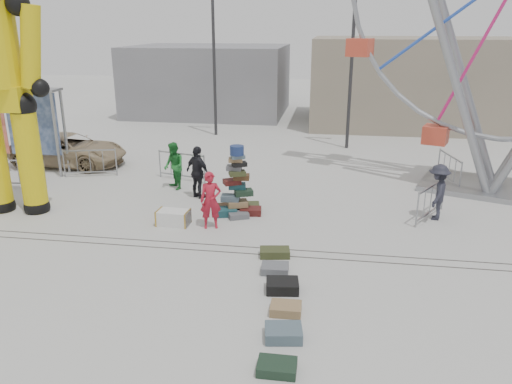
# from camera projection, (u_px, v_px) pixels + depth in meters

# --- Properties ---
(ground) EXTENTS (90.00, 90.00, 0.00)m
(ground) POSITION_uv_depth(u_px,v_px,m) (236.00, 263.00, 12.61)
(ground) COLOR #9E9E99
(ground) RESTS_ON ground
(track_line_near) EXTENTS (40.00, 0.04, 0.01)m
(track_line_near) POSITION_uv_depth(u_px,v_px,m) (240.00, 253.00, 13.18)
(track_line_near) COLOR #47443F
(track_line_near) RESTS_ON ground
(track_line_far) EXTENTS (40.00, 0.04, 0.01)m
(track_line_far) POSITION_uv_depth(u_px,v_px,m) (243.00, 247.00, 13.55)
(track_line_far) COLOR #47443F
(track_line_far) RESTS_ON ground
(building_right) EXTENTS (12.00, 8.00, 5.00)m
(building_right) POSITION_uv_depth(u_px,v_px,m) (415.00, 82.00, 29.53)
(building_right) COLOR gray
(building_right) RESTS_ON ground
(building_left) EXTENTS (10.00, 8.00, 4.40)m
(building_left) POSITION_uv_depth(u_px,v_px,m) (210.00, 80.00, 33.37)
(building_left) COLOR gray
(building_left) RESTS_ON ground
(lamp_post_right) EXTENTS (1.41, 0.25, 8.00)m
(lamp_post_right) POSITION_uv_depth(u_px,v_px,m) (354.00, 53.00, 22.91)
(lamp_post_right) COLOR #2D2D30
(lamp_post_right) RESTS_ON ground
(lamp_post_left) EXTENTS (1.41, 0.25, 8.00)m
(lamp_post_left) POSITION_uv_depth(u_px,v_px,m) (216.00, 50.00, 25.79)
(lamp_post_left) COLOR #2D2D30
(lamp_post_left) RESTS_ON ground
(suitcase_tower) EXTENTS (1.64, 1.43, 2.21)m
(suitcase_tower) POSITION_uv_depth(u_px,v_px,m) (237.00, 195.00, 15.80)
(suitcase_tower) COLOR #1B4B53
(suitcase_tower) RESTS_ON ground
(banner_scaffold) EXTENTS (4.71, 0.83, 3.40)m
(banner_scaffold) POSITION_uv_depth(u_px,v_px,m) (4.00, 110.00, 19.55)
(banner_scaffold) COLOR gray
(banner_scaffold) RESTS_ON ground
(steamer_trunk) EXTENTS (0.98, 0.60, 0.45)m
(steamer_trunk) POSITION_uv_depth(u_px,v_px,m) (173.00, 218.00, 14.98)
(steamer_trunk) COLOR silver
(steamer_trunk) RESTS_ON ground
(row_case_0) EXTENTS (0.83, 0.57, 0.21)m
(row_case_0) POSITION_uv_depth(u_px,v_px,m) (275.00, 252.00, 12.97)
(row_case_0) COLOR #3C4321
(row_case_0) RESTS_ON ground
(row_case_1) EXTENTS (0.69, 0.54, 0.19)m
(row_case_1) POSITION_uv_depth(u_px,v_px,m) (275.00, 269.00, 12.14)
(row_case_1) COLOR slate
(row_case_1) RESTS_ON ground
(row_case_2) EXTENTS (0.80, 0.65, 0.26)m
(row_case_2) POSITION_uv_depth(u_px,v_px,m) (282.00, 286.00, 11.28)
(row_case_2) COLOR black
(row_case_2) RESTS_ON ground
(row_case_3) EXTENTS (0.66, 0.50, 0.20)m
(row_case_3) POSITION_uv_depth(u_px,v_px,m) (286.00, 309.00, 10.42)
(row_case_3) COLOR #99784E
(row_case_3) RESTS_ON ground
(row_case_4) EXTENTS (0.79, 0.65, 0.24)m
(row_case_4) POSITION_uv_depth(u_px,v_px,m) (283.00, 333.00, 9.57)
(row_case_4) COLOR #4E636F
(row_case_4) RESTS_ON ground
(row_case_5) EXTENTS (0.69, 0.49, 0.19)m
(row_case_5) POSITION_uv_depth(u_px,v_px,m) (277.00, 367.00, 8.66)
(row_case_5) COLOR #1B3222
(row_case_5) RESTS_ON ground
(barricade_dummy_a) EXTENTS (2.00, 0.22, 1.10)m
(barricade_dummy_a) POSITION_uv_depth(u_px,v_px,m) (19.00, 174.00, 18.24)
(barricade_dummy_a) COLOR gray
(barricade_dummy_a) RESTS_ON ground
(barricade_dummy_b) EXTENTS (1.96, 0.63, 1.10)m
(barricade_dummy_b) POSITION_uv_depth(u_px,v_px,m) (90.00, 163.00, 19.65)
(barricade_dummy_b) COLOR gray
(barricade_dummy_b) RESTS_ON ground
(barricade_dummy_c) EXTENTS (1.96, 0.63, 1.10)m
(barricade_dummy_c) POSITION_uv_depth(u_px,v_px,m) (182.00, 166.00, 19.16)
(barricade_dummy_c) COLOR gray
(barricade_dummy_c) RESTS_ON ground
(barricade_wheel_front) EXTENTS (1.14, 1.75, 1.10)m
(barricade_wheel_front) POSITION_uv_depth(u_px,v_px,m) (431.00, 201.00, 15.40)
(barricade_wheel_front) COLOR gray
(barricade_wheel_front) RESTS_ON ground
(barricade_wheel_back) EXTENTS (0.49, 1.98, 1.10)m
(barricade_wheel_back) POSITION_uv_depth(u_px,v_px,m) (449.00, 169.00, 18.81)
(barricade_wheel_back) COLOR gray
(barricade_wheel_back) RESTS_ON ground
(pedestrian_red) EXTENTS (0.71, 0.56, 1.71)m
(pedestrian_red) POSITION_uv_depth(u_px,v_px,m) (211.00, 200.00, 14.57)
(pedestrian_red) COLOR #A51729
(pedestrian_red) RESTS_ON ground
(pedestrian_green) EXTENTS (1.03, 1.06, 1.72)m
(pedestrian_green) POSITION_uv_depth(u_px,v_px,m) (174.00, 166.00, 18.05)
(pedestrian_green) COLOR #1C7029
(pedestrian_green) RESTS_ON ground
(pedestrian_black) EXTENTS (1.15, 0.95, 1.83)m
(pedestrian_black) POSITION_uv_depth(u_px,v_px,m) (198.00, 172.00, 17.10)
(pedestrian_black) COLOR black
(pedestrian_black) RESTS_ON ground
(pedestrian_grey) EXTENTS (0.94, 1.26, 1.74)m
(pedestrian_grey) POSITION_uv_depth(u_px,v_px,m) (438.00, 192.00, 15.23)
(pedestrian_grey) COLOR #21222D
(pedestrian_grey) RESTS_ON ground
(parked_suv) EXTENTS (4.97, 2.55, 1.34)m
(parked_suv) POSITION_uv_depth(u_px,v_px,m) (69.00, 150.00, 21.20)
(parked_suv) COLOR tan
(parked_suv) RESTS_ON ground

